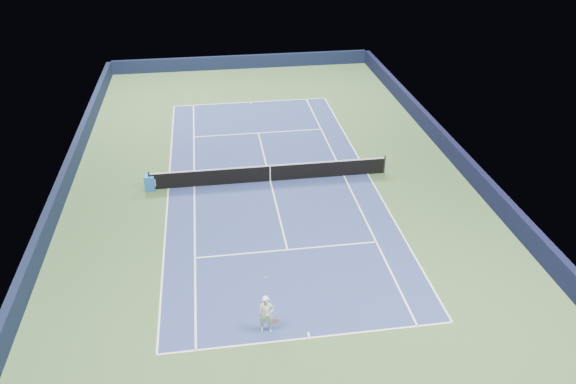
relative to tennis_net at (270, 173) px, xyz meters
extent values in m
plane|color=#37562E|center=(0.00, 0.00, -0.50)|extent=(40.00, 40.00, 0.00)
cube|color=#101732|center=(0.00, 19.82, 0.05)|extent=(22.00, 0.35, 1.10)
cube|color=black|center=(10.82, 0.00, 0.05)|extent=(0.35, 40.00, 1.10)
cube|color=#101832|center=(-10.82, 0.00, 0.05)|extent=(0.35, 40.00, 1.10)
cube|color=navy|center=(0.00, 0.00, -0.50)|extent=(10.97, 23.77, 0.01)
cube|color=white|center=(0.00, 11.88, -0.50)|extent=(10.97, 0.08, 0.00)
cube|color=white|center=(0.00, -11.88, -0.50)|extent=(10.97, 0.08, 0.00)
cube|color=white|center=(5.49, 0.00, -0.50)|extent=(0.08, 23.77, 0.00)
cube|color=white|center=(-5.49, 0.00, -0.50)|extent=(0.08, 23.77, 0.00)
cube|color=white|center=(4.12, 0.00, -0.50)|extent=(0.08, 23.77, 0.00)
cube|color=white|center=(-4.12, 0.00, -0.50)|extent=(0.08, 23.77, 0.00)
cube|color=white|center=(0.00, 6.40, -0.50)|extent=(8.23, 0.08, 0.00)
cube|color=white|center=(0.00, -6.40, -0.50)|extent=(8.23, 0.08, 0.00)
cube|color=white|center=(0.00, 0.00, -0.50)|extent=(0.08, 12.80, 0.00)
cube|color=white|center=(0.00, 11.73, -0.50)|extent=(0.08, 0.30, 0.00)
cube|color=white|center=(0.00, -11.73, -0.50)|extent=(0.08, 0.30, 0.00)
cylinder|color=black|center=(-6.40, 0.00, 0.03)|extent=(0.10, 0.10, 1.07)
cylinder|color=black|center=(6.40, 0.00, 0.03)|extent=(0.10, 0.10, 1.07)
cube|color=black|center=(0.00, 0.00, -0.05)|extent=(12.80, 0.03, 0.91)
cube|color=white|center=(0.00, 0.00, 0.44)|extent=(12.80, 0.04, 0.06)
cube|color=white|center=(0.00, 0.00, -0.05)|extent=(0.05, 0.04, 0.91)
cube|color=blue|center=(-6.40, 0.02, -0.09)|extent=(0.56, 0.52, 0.83)
cube|color=white|center=(-6.11, 0.02, -0.05)|extent=(0.06, 0.37, 0.37)
imported|color=white|center=(-1.50, -11.27, 0.29)|extent=(0.60, 0.41, 1.58)
cylinder|color=#C9829A|center=(-1.18, -11.32, 0.20)|extent=(0.03, 0.03, 0.26)
cylinder|color=black|center=(-1.18, -11.32, -0.04)|extent=(0.26, 0.02, 0.26)
cylinder|color=#C88195|center=(-1.18, -11.32, -0.04)|extent=(0.28, 0.03, 0.28)
sphere|color=gold|center=(-1.40, -10.27, 1.18)|extent=(0.07, 0.07, 0.07)
camera|label=1|loc=(-2.99, -26.58, 14.46)|focal=35.00mm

